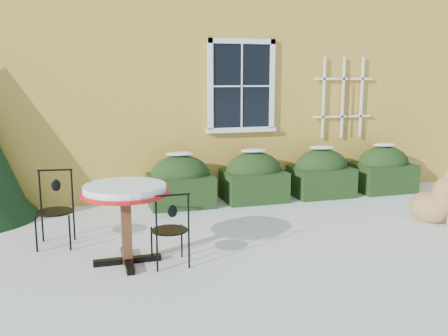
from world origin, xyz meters
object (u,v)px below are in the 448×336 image
object	(u,v)px
bistro_table	(125,198)
patio_chair_near	(170,229)
dog	(441,198)
patio_chair_far	(55,209)

from	to	relation	value
bistro_table	patio_chair_near	world-z (taller)	bistro_table
bistro_table	dog	size ratio (longest dim) A/B	0.95
patio_chair_near	dog	xyz separation A→B (m)	(4.12, 0.51, -0.06)
patio_chair_far	dog	xyz separation A→B (m)	(5.40, -0.61, -0.10)
patio_chair_near	patio_chair_far	world-z (taller)	patio_chair_far
dog	bistro_table	bearing A→B (deg)	164.62
patio_chair_far	patio_chair_near	bearing A→B (deg)	-34.04
patio_chair_near	patio_chair_far	distance (m)	1.70
bistro_table	patio_chair_near	bearing A→B (deg)	-24.00
bistro_table	patio_chair_far	world-z (taller)	patio_chair_far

